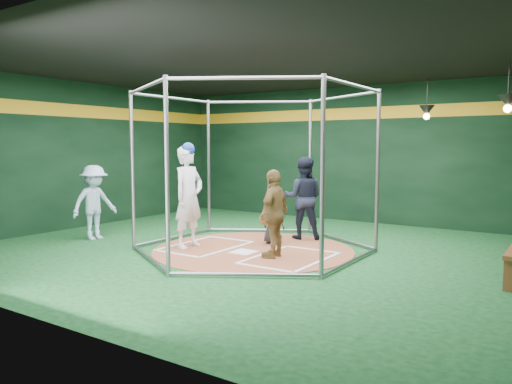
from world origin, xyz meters
The scene contains 13 objects.
room_shell centered at (0.00, 0.01, 1.75)m, with size 10.10×9.10×3.53m.
clay_disc centered at (0.00, 0.00, 0.01)m, with size 3.80×3.80×0.01m, color #975336.
home_plate centered at (0.00, -0.30, 0.02)m, with size 0.43×0.43×0.01m, color white.
batter_box_left centered at (-0.95, -0.25, 0.02)m, with size 1.17×1.77×0.01m.
batter_box_right centered at (0.95, -0.25, 0.02)m, with size 1.17×1.77×0.01m.
batting_cage centered at (0.00, 0.00, 1.50)m, with size 4.05×4.67×3.00m.
pendant_lamp_near centered at (2.20, 3.60, 2.74)m, with size 0.34×0.34×0.90m.
pendant_lamp_far centered at (4.00, 2.00, 2.74)m, with size 0.34×0.34×0.90m.
batter_figure centered at (-1.16, -0.49, 1.01)m, with size 0.48×0.72×2.02m.
visitor_leopard centered at (0.67, -0.33, 0.79)m, with size 0.91×0.38×1.55m, color #A98648.
catcher_figure centered at (0.01, 0.67, 0.50)m, with size 0.47×0.55×0.95m.
umpire centered at (0.25, 1.54, 0.88)m, with size 0.84×0.65×1.73m, color black.
bystander_blue centered at (-3.42, -0.92, 0.78)m, with size 1.01×0.58×1.57m, color #A1BBD5.
Camera 1 is at (5.19, -7.73, 1.97)m, focal length 35.00 mm.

